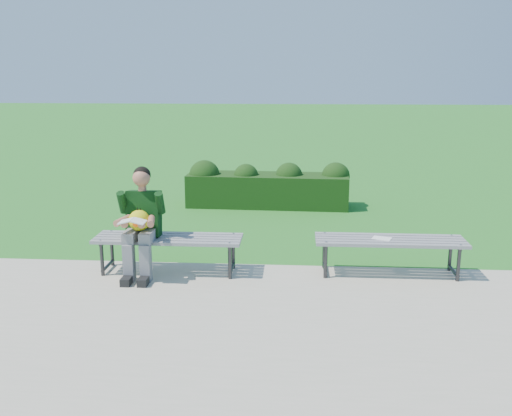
# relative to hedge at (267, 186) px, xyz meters

# --- Properties ---
(ground) EXTENTS (80.00, 80.00, 0.00)m
(ground) POSITION_rel_hedge_xyz_m (0.23, -3.42, -0.38)
(ground) COLOR #327B1C
(ground) RESTS_ON ground
(walkway) EXTENTS (30.00, 3.50, 0.02)m
(walkway) POSITION_rel_hedge_xyz_m (0.23, -5.17, -0.37)
(walkway) COLOR #BEB4A1
(walkway) RESTS_ON ground
(hedge) EXTENTS (3.02, 0.84, 0.86)m
(hedge) POSITION_rel_hedge_xyz_m (0.00, 0.00, 0.00)
(hedge) COLOR #193C13
(hedge) RESTS_ON ground
(bench_left) EXTENTS (1.80, 0.50, 0.46)m
(bench_left) POSITION_rel_hedge_xyz_m (-1.00, -3.77, 0.04)
(bench_left) COLOR gray
(bench_left) RESTS_ON walkway
(bench_right) EXTENTS (1.80, 0.50, 0.46)m
(bench_right) POSITION_rel_hedge_xyz_m (1.70, -3.66, 0.04)
(bench_right) COLOR gray
(bench_right) RESTS_ON walkway
(seated_boy) EXTENTS (0.56, 0.76, 1.31)m
(seated_boy) POSITION_rel_hedge_xyz_m (-1.30, -3.87, 0.34)
(seated_boy) COLOR slate
(seated_boy) RESTS_ON walkway
(paper_sheet) EXTENTS (0.26, 0.23, 0.01)m
(paper_sheet) POSITION_rel_hedge_xyz_m (1.60, -3.66, 0.09)
(paper_sheet) COLOR white
(paper_sheet) RESTS_ON bench_right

